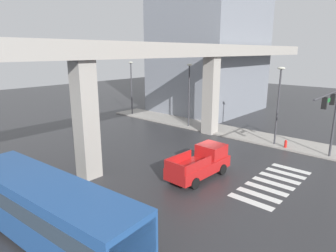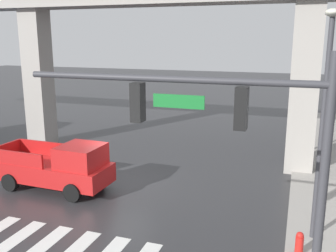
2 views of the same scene
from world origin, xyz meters
name	(u,v)px [view 2 (image 2 of 2)]	position (x,y,z in m)	size (l,w,h in m)	color
ground_plane	(122,183)	(0.00, 0.00, 0.00)	(120.00, 120.00, 0.00)	#2D2D30
crosswalk_stripes	(41,248)	(0.00, -5.78, 0.01)	(7.15, 2.80, 0.01)	silver
elevated_overpass	(155,8)	(0.00, 4.37, 7.91)	(58.72, 2.05, 9.25)	#9E9991
pickup_truck	(59,167)	(-2.24, -1.49, 0.99)	(5.15, 2.20, 2.08)	red
traffic_signal_mast	(235,143)	(6.16, -7.27, 4.38)	(6.49, 0.32, 6.20)	#38383D
street_lamp_near_corner	(325,102)	(8.04, -2.55, 4.56)	(0.44, 0.70, 7.24)	#38383D
street_lamp_mid_block	(315,73)	(8.04, 7.64, 4.56)	(0.44, 0.70, 7.24)	#38383D
street_lamp_far_north	(312,62)	(8.04, 17.43, 4.56)	(0.44, 0.70, 7.24)	#38383D
fire_hydrant	(299,245)	(7.64, -3.73, 0.43)	(0.24, 0.24, 0.85)	red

